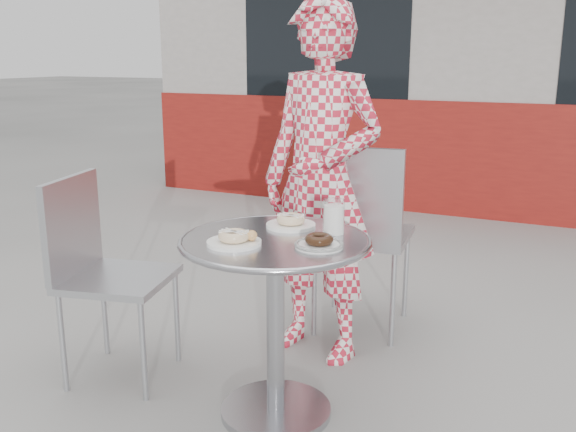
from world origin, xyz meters
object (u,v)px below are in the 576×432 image
at_px(plate_near, 235,239).
at_px(chair_far, 361,272).
at_px(plate_checker, 319,243).
at_px(chair_left, 119,317).
at_px(bistro_table, 275,283).
at_px(milk_cup, 334,218).
at_px(plate_far, 291,222).
at_px(seated_person, 321,183).

bearing_deg(plate_near, chair_far, 83.45).
bearing_deg(plate_checker, chair_left, 178.19).
distance_m(bistro_table, chair_far, 0.98).
distance_m(plate_near, milk_cup, 0.39).
bearing_deg(chair_left, milk_cup, -93.40).
relative_size(plate_far, plate_near, 0.99).
relative_size(chair_far, milk_cup, 7.35).
relative_size(chair_left, plate_far, 4.55).
bearing_deg(seated_person, plate_checker, -57.17).
relative_size(bistro_table, plate_far, 3.72).
bearing_deg(milk_cup, seated_person, 117.55).
bearing_deg(chair_far, chair_left, 44.31).
bearing_deg(chair_left, seated_person, -61.92).
relative_size(chair_far, chair_left, 1.09).
bearing_deg(seated_person, plate_far, -72.53).
bearing_deg(seated_person, chair_left, -127.86).
xyz_separation_m(bistro_table, milk_cup, (0.17, 0.15, 0.24)).
xyz_separation_m(chair_left, milk_cup, (0.94, 0.16, 0.51)).
distance_m(bistro_table, chair_left, 0.81).
distance_m(seated_person, milk_cup, 0.51).
relative_size(seated_person, plate_far, 8.40).
bearing_deg(plate_near, milk_cup, 46.49).
distance_m(chair_far, chair_left, 1.24).
distance_m(plate_far, milk_cup, 0.19).
bearing_deg(plate_checker, chair_far, 99.36).
bearing_deg(chair_far, bistro_table, 82.44).
relative_size(bistro_table, chair_far, 0.75).
height_order(chair_left, plate_checker, chair_left).
bearing_deg(chair_left, plate_checker, -104.61).
height_order(bistro_table, plate_checker, plate_checker).
relative_size(chair_far, plate_far, 4.97).
height_order(seated_person, milk_cup, seated_person).
distance_m(chair_left, plate_checker, 1.06).
distance_m(chair_left, seated_person, 1.08).
xyz_separation_m(chair_far, plate_far, (-0.04, -0.77, 0.45)).
bearing_deg(milk_cup, plate_checker, -85.00).
bearing_deg(seated_person, chair_far, 86.50).
bearing_deg(chair_left, plate_near, -113.68).
relative_size(bistro_table, seated_person, 0.44).
distance_m(chair_left, plate_far, 0.90).
bearing_deg(seated_person, milk_cup, -51.20).
xyz_separation_m(bistro_table, seated_person, (-0.06, 0.60, 0.27)).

